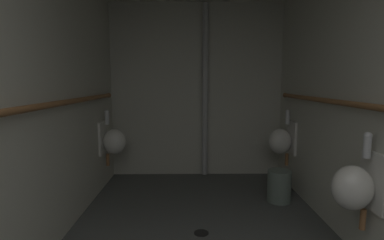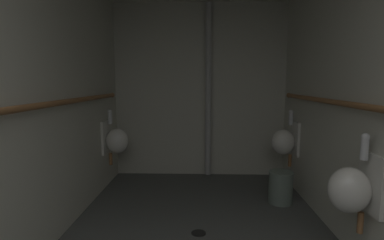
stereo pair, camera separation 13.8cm
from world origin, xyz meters
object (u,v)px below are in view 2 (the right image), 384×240
Objects in this scene: urinal_right_far at (285,141)px; waste_bin at (281,187)px; urinal_left_mid at (116,140)px; urinal_right_mid at (352,189)px; floor_drain at (198,233)px; standpipe_back_wall at (208,91)px.

urinal_right_far is 0.68m from waste_bin.
urinal_left_mid is at bearing 179.71° from urinal_right_far.
urinal_left_mid is at bearing 142.07° from urinal_right_mid.
urinal_left_mid is at bearing 166.74° from waste_bin.
urinal_right_far is at bearing 71.08° from waste_bin.
urinal_left_mid is 2.00× the size of waste_bin.
urinal_left_mid is 1.00× the size of urinal_right_mid.
urinal_right_mid is at bearing -24.65° from floor_drain.
urinal_right_mid is 1.35m from waste_bin.
standpipe_back_wall is 17.96× the size of floor_drain.
standpipe_back_wall reaches higher than urinal_left_mid.
waste_bin is (2.09, -0.49, -0.46)m from urinal_left_mid.
urinal_right_far is 5.39× the size of floor_drain.
urinal_right_far is 1.79m from floor_drain.
standpipe_back_wall is (-1.00, 2.25, 0.64)m from urinal_right_mid.
standpipe_back_wall is 2.15m from floor_drain.
waste_bin is (0.84, -0.98, -1.09)m from standpipe_back_wall.
standpipe_back_wall is at bearing 113.98° from urinal_right_mid.
standpipe_back_wall reaches higher than waste_bin.
urinal_right_far is at bearing -0.29° from urinal_left_mid.
floor_drain is 1.23m from waste_bin.
floor_drain is at bearing -47.80° from urinal_left_mid.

